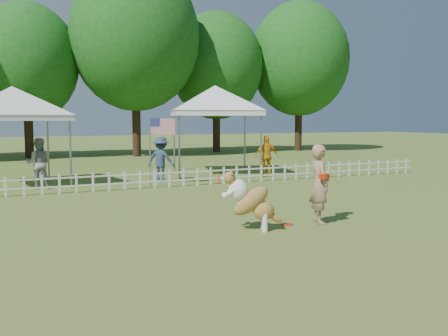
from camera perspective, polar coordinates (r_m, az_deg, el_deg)
name	(u,v)px	position (r m, az deg, el deg)	size (l,w,h in m)	color
ground	(270,230)	(10.29, 5.32, -7.07)	(120.00, 120.00, 0.00)	#476720
picket_fence	(162,179)	(16.57, -7.08, -1.21)	(22.00, 0.08, 0.60)	silver
handler	(320,184)	(10.97, 10.87, -1.81)	(0.63, 0.41, 1.71)	#A17D60
dog	(252,201)	(10.08, 3.20, -3.78)	(1.19, 0.40, 1.23)	brown
frisbee_on_turf	(287,224)	(10.81, 7.19, -6.41)	(0.25, 0.25, 0.02)	red
canopy_tent_left	(14,138)	(18.07, -22.90, 3.20)	(3.16, 3.16, 3.27)	white
canopy_tent_right	(215,131)	(20.54, -1.05, 4.26)	(3.43, 3.43, 3.54)	white
flag_pole	(150,152)	(16.83, -8.44, 1.84)	(0.90, 0.09, 2.34)	gray
spectator_a	(39,163)	(17.27, -20.42, 0.51)	(0.80, 0.62, 1.65)	gray
spectator_b	(161,159)	(18.09, -7.22, 0.99)	(1.05, 0.60, 1.62)	navy
spectator_c	(267,156)	(19.61, 4.89, 1.37)	(0.95, 0.40, 1.62)	orange
tree_center_left	(27,73)	(31.32, -21.63, 10.06)	(6.00, 6.00, 9.80)	#184C15
tree_center_right	(135,51)	(30.99, -10.11, 13.02)	(7.60, 7.60, 12.60)	#184C15
tree_right	(216,75)	(34.31, -0.88, 10.53)	(6.20, 6.20, 10.40)	#184C15
tree_far_right	(299,70)	(36.40, 8.59, 10.98)	(7.00, 7.00, 11.40)	#184C15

